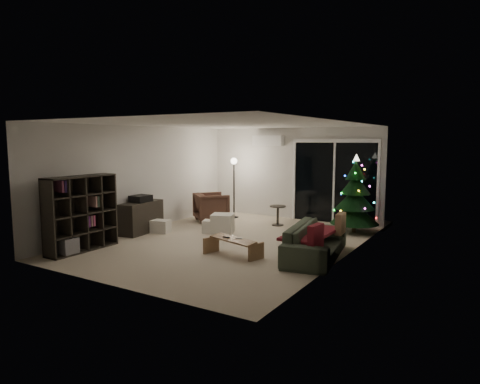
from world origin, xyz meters
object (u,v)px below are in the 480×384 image
Objects in this scene: coffee_table at (233,247)px; christmas_tree at (355,194)px; bookshelf at (75,213)px; armchair at (211,207)px; media_cabinet at (141,217)px; sofa at (316,241)px.

christmas_tree is at bearing 84.74° from coffee_table.
bookshelf is 3.92m from armchair.
armchair is at bearing 87.56° from bookshelf.
armchair is at bearing -170.63° from christmas_tree.
media_cabinet is at bearing 95.85° from bookshelf.
bookshelf reaches higher than armchair.
bookshelf is at bearing -141.04° from coffee_table.
media_cabinet is 4.30m from sofa.
sofa is at bearing -168.18° from armchair.
bookshelf is 6.18m from christmas_tree.
media_cabinet reaches higher than coffee_table.
media_cabinet is 5.05m from christmas_tree.
coffee_table is (-1.36, -0.71, -0.14)m from sofa.
coffee_table is at bearing 171.10° from armchair.
christmas_tree is at bearing 52.23° from bookshelf.
bookshelf is 0.70× the size of sofa.
christmas_tree reaches higher than armchair.
armchair reaches higher than sofa.
media_cabinet is 0.64× the size of christmas_tree.
bookshelf is 4.73m from sofa.
bookshelf reaches higher than media_cabinet.
armchair is 0.79× the size of coffee_table.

